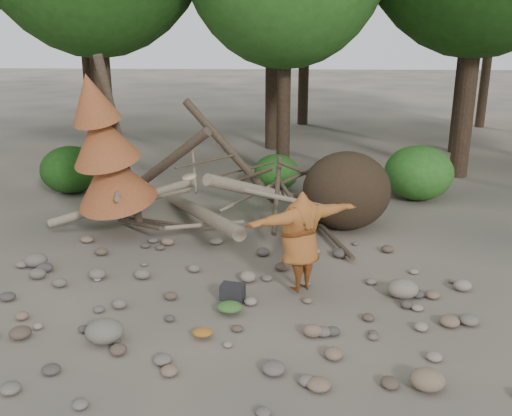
{
  "coord_description": "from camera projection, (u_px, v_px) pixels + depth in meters",
  "views": [
    {
      "loc": [
        1.0,
        -9.47,
        4.92
      ],
      "look_at": [
        0.47,
        1.5,
        1.4
      ],
      "focal_mm": 40.0,
      "sensor_mm": 36.0,
      "label": 1
    }
  ],
  "objects": [
    {
      "name": "cloth_orange",
      "position": [
        203.0,
        335.0,
        9.38
      ],
      "size": [
        0.33,
        0.27,
        0.12
      ],
      "primitive_type": "ellipsoid",
      "color": "#9E5D1B",
      "rests_on": "ground"
    },
    {
      "name": "bush_mid",
      "position": [
        276.0,
        172.0,
        17.77
      ],
      "size": [
        1.4,
        1.4,
        1.12
      ],
      "primitive_type": "ellipsoid",
      "color": "#255D1B",
      "rests_on": "ground"
    },
    {
      "name": "boulder_front_right",
      "position": [
        427.0,
        380.0,
        8.05
      ],
      "size": [
        0.5,
        0.45,
        0.3
      ],
      "primitive_type": "ellipsoid",
      "color": "#7E674E",
      "rests_on": "ground"
    },
    {
      "name": "ground",
      "position": [
        227.0,
        304.0,
        10.56
      ],
      "size": [
        120.0,
        120.0,
        0.0
      ],
      "primitive_type": "plane",
      "color": "#514C44",
      "rests_on": "ground"
    },
    {
      "name": "cloth_green",
      "position": [
        230.0,
        310.0,
        10.17
      ],
      "size": [
        0.47,
        0.39,
        0.17
      ],
      "primitive_type": "ellipsoid",
      "color": "#366327",
      "rests_on": "ground"
    },
    {
      "name": "bush_right",
      "position": [
        419.0,
        173.0,
        16.74
      ],
      "size": [
        2.0,
        2.0,
        1.6
      ],
      "primitive_type": "ellipsoid",
      "color": "#2F6E22",
      "rests_on": "ground"
    },
    {
      "name": "deadfall_pile",
      "position": [
        323.0,
        193.0,
        14.21
      ],
      "size": [
        8.55,
        5.24,
        3.3
      ],
      "color": "#332619",
      "rests_on": "ground"
    },
    {
      "name": "frisbee_thrower",
      "position": [
        300.0,
        241.0,
        10.69
      ],
      "size": [
        3.49,
        1.83,
        2.14
      ],
      "color": "#965222",
      "rests_on": "ground"
    },
    {
      "name": "boulder_mid_right",
      "position": [
        403.0,
        289.0,
        10.77
      ],
      "size": [
        0.59,
        0.53,
        0.35
      ],
      "primitive_type": "ellipsoid",
      "color": "gray",
      "rests_on": "ground"
    },
    {
      "name": "backpack",
      "position": [
        233.0,
        295.0,
        10.61
      ],
      "size": [
        0.48,
        0.38,
        0.29
      ],
      "primitive_type": "cube",
      "rotation": [
        0.0,
        0.0,
        -0.22
      ],
      "color": "black",
      "rests_on": "ground"
    },
    {
      "name": "dead_conifer",
      "position": [
        106.0,
        152.0,
        13.26
      ],
      "size": [
        2.06,
        2.16,
        4.35
      ],
      "color": "#4C3F30",
      "rests_on": "ground"
    },
    {
      "name": "boulder_mid_left",
      "position": [
        36.0,
        260.0,
        12.17
      ],
      "size": [
        0.49,
        0.44,
        0.3
      ],
      "primitive_type": "ellipsoid",
      "color": "#666056",
      "rests_on": "ground"
    },
    {
      "name": "bush_left",
      "position": [
        70.0,
        170.0,
        17.44
      ],
      "size": [
        1.8,
        1.8,
        1.44
      ],
      "primitive_type": "ellipsoid",
      "color": "#1C4913",
      "rests_on": "ground"
    },
    {
      "name": "boulder_front_left",
      "position": [
        105.0,
        331.0,
        9.25
      ],
      "size": [
        0.63,
        0.57,
        0.38
      ],
      "primitive_type": "ellipsoid",
      "color": "#6C665A",
      "rests_on": "ground"
    }
  ]
}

